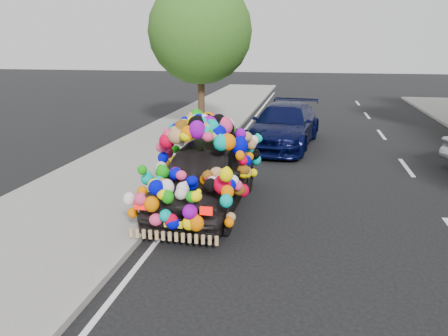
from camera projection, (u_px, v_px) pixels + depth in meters
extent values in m
plane|color=black|center=(270.00, 224.00, 8.95)|extent=(100.00, 100.00, 0.00)
cube|color=gray|center=(78.00, 206.00, 9.73)|extent=(4.00, 60.00, 0.12)
cube|color=gray|center=(161.00, 212.00, 9.37)|extent=(0.15, 60.00, 0.13)
cylinder|color=#332114|center=(201.00, 98.00, 18.25)|extent=(0.28, 0.28, 2.73)
sphere|color=#1D5416|center=(200.00, 32.00, 17.52)|extent=(4.20, 4.20, 4.20)
imported|color=black|center=(205.00, 174.00, 9.74)|extent=(1.86, 4.44, 1.50)
cube|color=red|center=(141.00, 206.00, 7.76)|extent=(0.22, 0.06, 0.14)
cube|color=red|center=(206.00, 211.00, 7.52)|extent=(0.22, 0.06, 0.14)
cube|color=yellow|center=(173.00, 224.00, 7.71)|extent=(0.34, 0.05, 0.12)
imported|color=black|center=(284.00, 125.00, 15.63)|extent=(2.75, 5.36, 1.49)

